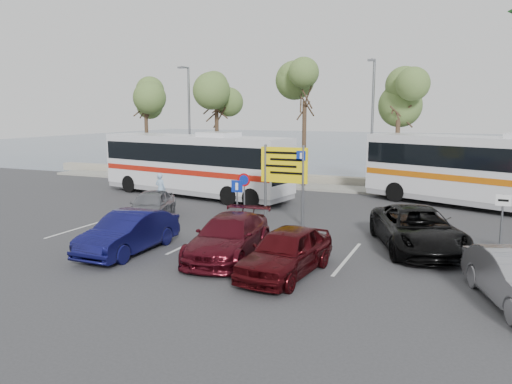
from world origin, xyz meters
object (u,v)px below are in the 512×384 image
at_px(street_lamp_left, 189,118).
at_px(car_blue, 129,232).
at_px(direction_sign, 284,171).
at_px(street_lamp_right, 372,119).
at_px(pedestrian_near, 161,189).
at_px(car_silver_a, 151,206).
at_px(car_red, 286,251).
at_px(suv_black, 417,229).
at_px(car_maroon, 229,237).
at_px(coach_bus_right, 488,174).
at_px(coach_bus_left, 194,166).

xyz_separation_m(street_lamp_left, car_blue, (7.40, -16.88, -3.86)).
relative_size(street_lamp_left, direction_sign, 2.23).
height_order(street_lamp_right, pedestrian_near, street_lamp_right).
height_order(street_lamp_left, car_blue, street_lamp_left).
bearing_deg(street_lamp_left, car_silver_a, -67.47).
relative_size(car_red, suv_black, 0.78).
xyz_separation_m(street_lamp_right, car_blue, (-5.60, -16.88, -3.86)).
xyz_separation_m(car_silver_a, car_maroon, (6.00, -3.93, 0.02)).
height_order(street_lamp_right, coach_bus_right, street_lamp_right).
relative_size(car_silver_a, car_maroon, 0.83).
xyz_separation_m(car_silver_a, suv_black, (12.00, -0.34, 0.08)).
xyz_separation_m(coach_bus_left, car_red, (10.00, -11.67, -1.05)).
relative_size(car_maroon, pedestrian_near, 2.87).
relative_size(street_lamp_right, pedestrian_near, 4.58).
xyz_separation_m(street_lamp_right, suv_black, (4.00, -12.40, -3.81)).
bearing_deg(car_blue, coach_bus_left, 108.25).
xyz_separation_m(car_silver_a, car_red, (8.50, -4.97, 0.04)).
xyz_separation_m(car_blue, car_red, (6.10, -0.14, 0.01)).
bearing_deg(coach_bus_left, suv_black, -27.57).
distance_m(street_lamp_left, street_lamp_right, 13.00).
bearing_deg(car_red, street_lamp_right, 97.36).
relative_size(street_lamp_right, coach_bus_left, 0.63).
distance_m(car_maroon, car_red, 2.71).
relative_size(direction_sign, coach_bus_left, 0.28).
bearing_deg(street_lamp_right, car_silver_a, -123.57).
bearing_deg(car_red, coach_bus_left, 136.27).
height_order(suv_black, pedestrian_near, pedestrian_near).
bearing_deg(car_maroon, street_lamp_left, 118.26).
bearing_deg(car_silver_a, coach_bus_right, 12.71).
relative_size(car_silver_a, pedestrian_near, 2.38).
bearing_deg(car_blue, pedestrian_near, 116.33).
xyz_separation_m(direction_sign, car_maroon, (-0.00, -5.66, -1.70)).
bearing_deg(coach_bus_right, coach_bus_left, -171.76).
bearing_deg(car_silver_a, suv_black, -20.69).
bearing_deg(direction_sign, car_red, -69.56).
relative_size(street_lamp_left, coach_bus_left, 0.63).
distance_m(street_lamp_left, car_silver_a, 13.62).
distance_m(car_maroon, suv_black, 6.99).
xyz_separation_m(coach_bus_right, suv_black, (-2.59, -9.38, -1.09)).
relative_size(coach_bus_left, car_silver_a, 3.07).
height_order(coach_bus_right, suv_black, coach_bus_right).
bearing_deg(car_silver_a, street_lamp_left, 93.47).
relative_size(street_lamp_left, car_maroon, 1.59).
distance_m(street_lamp_right, car_red, 17.46).
bearing_deg(car_red, car_maroon, 163.11).
relative_size(street_lamp_right, car_silver_a, 1.93).
bearing_deg(suv_black, coach_bus_left, 131.66).
bearing_deg(pedestrian_near, car_blue, 121.32).
relative_size(car_silver_a, car_red, 0.94).
distance_m(coach_bus_left, coach_bus_right, 16.26).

